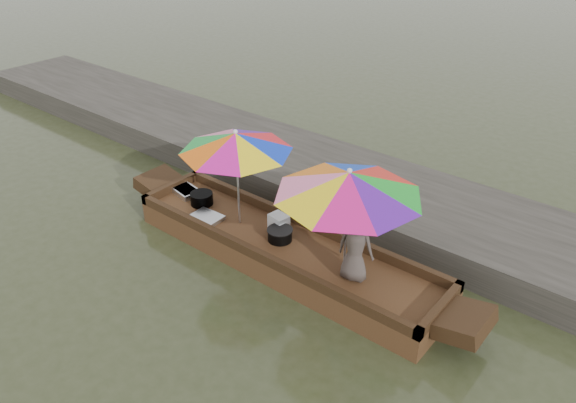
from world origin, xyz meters
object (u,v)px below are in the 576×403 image
Objects in this scene: vendor at (356,247)px; tray_scallop at (207,217)px; charcoal_grill at (280,235)px; umbrella_bow at (238,178)px; cooking_pot at (202,199)px; umbrella_stern at (346,222)px; supply_bag at (279,223)px; boat_hull at (284,252)px; tray_crayfish at (186,191)px.

tray_scallop is at bearing -9.14° from vendor.
charcoal_grill is 0.22× the size of umbrella_bow.
vendor is (3.02, -0.08, 0.40)m from cooking_pot.
vendor reaches higher than charcoal_grill.
umbrella_bow and umbrella_stern have the same top height.
umbrella_bow is at bearing -160.78° from supply_bag.
boat_hull is 14.01× the size of charcoal_grill.
umbrella_bow reaches higher than charcoal_grill.
boat_hull is at bearing -2.35° from tray_crayfish.
charcoal_grill is 1.29× the size of supply_bag.
tray_crayfish is (-2.23, 0.09, 0.22)m from boat_hull.
umbrella_stern is (2.42, 0.25, 0.74)m from tray_scallop.
boat_hull is at bearing -16.01° from vendor.
tray_crayfish is at bearing 176.11° from umbrella_bow.
umbrella_bow is at bearing -3.89° from tray_crayfish.
charcoal_grill reaches higher than boat_hull.
boat_hull is 10.39× the size of tray_scallop.
cooking_pot is at bearing 179.76° from charcoal_grill.
vendor is (1.35, -0.08, 0.41)m from charcoal_grill.
umbrella_stern is at bearing -9.12° from supply_bag.
vendor reaches higher than cooking_pot.
umbrella_stern reaches higher than boat_hull.
tray_scallop is 1.74× the size of supply_bag.
umbrella_stern is (1.15, -0.02, 0.69)m from charcoal_grill.
supply_bag reaches higher than tray_scallop.
cooking_pot is at bearing -8.29° from tray_crayfish.
cooking_pot is 1.50m from supply_bag.
umbrella_bow reaches higher than supply_bag.
umbrella_bow is (-0.80, -0.02, 0.69)m from charcoal_grill.
boat_hull is 1.78m from cooking_pot.
cooking_pot is at bearing -172.70° from supply_bag.
umbrella_bow is (-0.61, -0.21, 0.65)m from supply_bag.
tray_crayfish is at bearing -176.41° from supply_bag.
tray_crayfish is at bearing -15.76° from vendor.
tray_scallop is at bearing -156.82° from supply_bag.
umbrella_stern is at bearing 0.00° from umbrella_bow.
charcoal_grill is 1.06m from umbrella_bow.
cooking_pot is at bearing -14.85° from vendor.
vendor reaches higher than boat_hull.
vendor reaches higher than tray_scallop.
umbrella_stern is (3.29, -0.09, 0.73)m from tray_crayfish.
supply_bag is 1.50m from umbrella_stern.
charcoal_grill is at bearing 169.30° from boat_hull.
umbrella_stern is (2.82, -0.02, 0.68)m from cooking_pot.
supply_bag reaches higher than charcoal_grill.
tray_crayfish is 1.74× the size of supply_bag.
cooking_pot is 1.11m from umbrella_bow.
umbrella_bow reaches higher than vendor.
umbrella_stern is at bearing -0.82° from charcoal_grill.
tray_crayfish is 2.14m from charcoal_grill.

